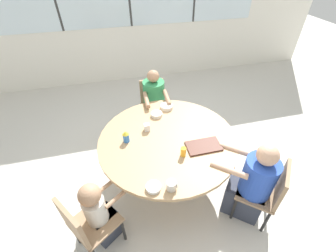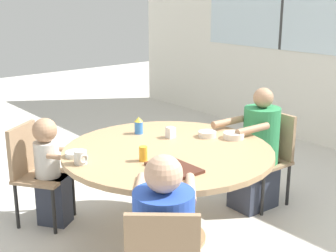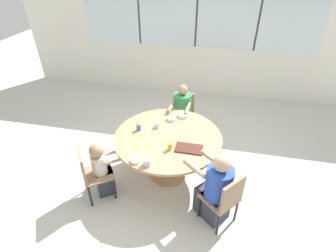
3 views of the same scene
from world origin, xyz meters
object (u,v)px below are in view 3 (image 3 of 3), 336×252
(bowl_cereal, at_px, (171,119))
(coffee_mug, at_px, (147,162))
(chair_for_woman_green_shirt, at_px, (183,111))
(sippy_cup, at_px, (139,126))
(person_woman_green_shirt, at_px, (182,116))
(chair_for_man_blue_shirt, at_px, (226,198))
(bowl_fruit, at_px, (183,115))
(juice_glass, at_px, (170,147))
(milk_carton_small, at_px, (157,125))
(chair_for_toddler, at_px, (90,171))
(bowl_white_shallow, at_px, (136,160))
(person_toddler, at_px, (102,170))
(person_man_blue_shirt, at_px, (215,191))

(bowl_cereal, bearing_deg, coffee_mug, -94.99)
(chair_for_woman_green_shirt, bearing_deg, sippy_cup, 67.37)
(coffee_mug, bearing_deg, person_woman_green_shirt, 83.97)
(chair_for_man_blue_shirt, relative_size, bowl_fruit, 5.01)
(coffee_mug, bearing_deg, chair_for_woman_green_shirt, 84.30)
(juice_glass, xyz_separation_m, milk_carton_small, (-0.30, 0.49, -0.01))
(chair_for_toddler, height_order, person_woman_green_shirt, person_woman_green_shirt)
(chair_for_man_blue_shirt, bearing_deg, chair_for_toddler, 127.85)
(chair_for_toddler, bearing_deg, coffee_mug, 55.34)
(chair_for_woman_green_shirt, relative_size, chair_for_man_blue_shirt, 1.00)
(juice_glass, bearing_deg, bowl_white_shallow, -139.53)
(bowl_cereal, bearing_deg, bowl_fruit, 38.84)
(bowl_cereal, xyz_separation_m, bowl_fruit, (0.17, 0.13, 0.00))
(person_woman_green_shirt, bearing_deg, person_toddler, 63.55)
(chair_for_woman_green_shirt, height_order, person_woman_green_shirt, person_woman_green_shirt)
(juice_glass, distance_m, bowl_white_shallow, 0.50)
(sippy_cup, distance_m, milk_carton_small, 0.29)
(person_toddler, distance_m, bowl_white_shallow, 0.62)
(coffee_mug, relative_size, bowl_white_shallow, 0.69)
(juice_glass, bearing_deg, bowl_cereal, 99.66)
(chair_for_toddler, relative_size, person_woman_green_shirt, 0.77)
(coffee_mug, bearing_deg, bowl_white_shallow, 165.15)
(sippy_cup, xyz_separation_m, milk_carton_small, (0.26, 0.13, -0.03))
(person_woman_green_shirt, bearing_deg, coffee_mug, 86.33)
(chair_for_toddler, bearing_deg, bowl_white_shallow, 59.07)
(chair_for_toddler, xyz_separation_m, bowl_white_shallow, (0.66, 0.05, 0.27))
(sippy_cup, bearing_deg, coffee_mug, -65.64)
(bowl_white_shallow, bearing_deg, chair_for_woman_green_shirt, 79.20)
(coffee_mug, bearing_deg, milk_carton_small, 94.80)
(person_woman_green_shirt, xyz_separation_m, person_toddler, (-0.87, -1.58, -0.04))
(chair_for_man_blue_shirt, bearing_deg, juice_glass, 100.47)
(chair_for_toddler, xyz_separation_m, bowl_cereal, (0.92, 1.11, 0.28))
(person_woman_green_shirt, relative_size, milk_carton_small, 12.51)
(person_toddler, bearing_deg, bowl_fruit, 105.43)
(chair_for_toddler, relative_size, coffee_mug, 8.73)
(coffee_mug, xyz_separation_m, bowl_white_shallow, (-0.16, 0.04, -0.03))
(person_woman_green_shirt, bearing_deg, bowl_white_shallow, 80.71)
(milk_carton_small, bearing_deg, person_man_blue_shirt, -41.27)
(chair_for_man_blue_shirt, distance_m, chair_for_toddler, 1.84)
(milk_carton_small, xyz_separation_m, bowl_fruit, (0.34, 0.38, -0.02))
(person_woman_green_shirt, xyz_separation_m, bowl_white_shallow, (-0.33, -1.62, 0.28))
(juice_glass, bearing_deg, person_toddler, -162.76)
(person_woman_green_shirt, relative_size, person_man_blue_shirt, 1.02)
(chair_for_woman_green_shirt, xyz_separation_m, person_toddler, (-0.87, -1.74, -0.05))
(chair_for_toddler, height_order, person_toddler, person_toddler)
(chair_for_man_blue_shirt, relative_size, milk_carton_small, 9.60)
(sippy_cup, relative_size, bowl_cereal, 0.97)
(person_man_blue_shirt, xyz_separation_m, person_toddler, (-1.58, 0.07, -0.02))
(chair_for_man_blue_shirt, bearing_deg, milk_carton_small, 89.43)
(person_man_blue_shirt, height_order, bowl_fruit, person_man_blue_shirt)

